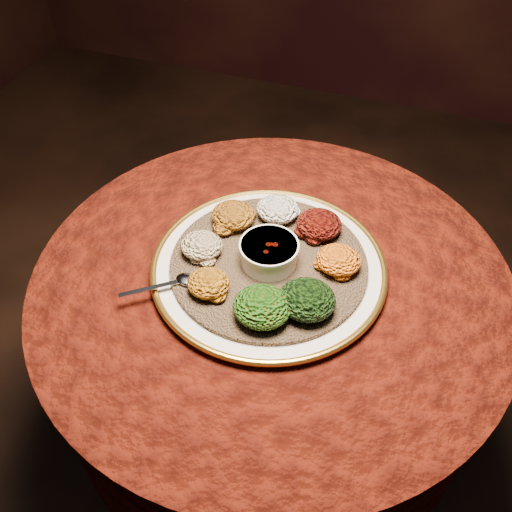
% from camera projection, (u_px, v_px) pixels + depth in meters
% --- Properties ---
extents(table, '(0.96, 0.96, 0.73)m').
position_uv_depth(table, '(270.00, 330.00, 1.26)').
color(table, black).
rests_on(table, ground).
extents(platter, '(0.47, 0.47, 0.02)m').
position_uv_depth(platter, '(269.00, 267.00, 1.13)').
color(platter, beige).
rests_on(platter, table).
extents(injera, '(0.44, 0.44, 0.01)m').
position_uv_depth(injera, '(269.00, 264.00, 1.13)').
color(injera, brown).
rests_on(injera, platter).
extents(stew_bowl, '(0.12, 0.12, 0.05)m').
position_uv_depth(stew_bowl, '(269.00, 252.00, 1.10)').
color(stew_bowl, silver).
rests_on(stew_bowl, injera).
extents(spoon, '(0.13, 0.10, 0.01)m').
position_uv_depth(spoon, '(181.00, 281.00, 1.08)').
color(spoon, silver).
rests_on(spoon, injera).
extents(portion_ayib, '(0.09, 0.09, 0.04)m').
position_uv_depth(portion_ayib, '(278.00, 209.00, 1.20)').
color(portion_ayib, silver).
rests_on(portion_ayib, injera).
extents(portion_kitfo, '(0.09, 0.09, 0.04)m').
position_uv_depth(portion_kitfo, '(319.00, 224.00, 1.17)').
color(portion_kitfo, black).
rests_on(portion_kitfo, injera).
extents(portion_tikil, '(0.09, 0.08, 0.04)m').
position_uv_depth(portion_tikil, '(339.00, 260.00, 1.10)').
color(portion_tikil, '#B16F0E').
rests_on(portion_tikil, injera).
extents(portion_gomen, '(0.10, 0.10, 0.05)m').
position_uv_depth(portion_gomen, '(307.00, 300.00, 1.02)').
color(portion_gomen, black).
rests_on(portion_gomen, injera).
extents(portion_mixveg, '(0.11, 0.10, 0.05)m').
position_uv_depth(portion_mixveg, '(262.00, 307.00, 1.01)').
color(portion_mixveg, '#973F09').
rests_on(portion_mixveg, injera).
extents(portion_kik, '(0.08, 0.08, 0.04)m').
position_uv_depth(portion_kik, '(208.00, 283.00, 1.06)').
color(portion_kik, '#A9610E').
rests_on(portion_kik, injera).
extents(portion_timatim, '(0.08, 0.08, 0.04)m').
position_uv_depth(portion_timatim, '(202.00, 246.00, 1.13)').
color(portion_timatim, maroon).
rests_on(portion_timatim, injera).
extents(portion_shiro, '(0.09, 0.09, 0.04)m').
position_uv_depth(portion_shiro, '(233.00, 215.00, 1.19)').
color(portion_shiro, '#8F4E11').
rests_on(portion_shiro, injera).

